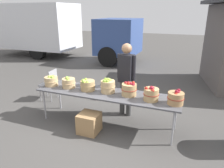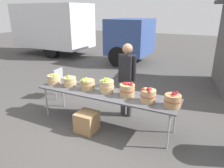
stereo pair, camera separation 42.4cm
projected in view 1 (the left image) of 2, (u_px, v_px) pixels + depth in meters
name	position (u px, v px, depth m)	size (l,w,h in m)	color
ground_plane	(107.00, 124.00, 4.72)	(40.00, 40.00, 0.00)	#474442
market_table	(107.00, 94.00, 4.49)	(3.10, 0.76, 0.75)	#4C4C51
apple_basket_green_0	(51.00, 81.00, 4.87)	(0.32, 0.32, 0.25)	tan
apple_basket_green_1	(69.00, 83.00, 4.74)	(0.31, 0.31, 0.26)	tan
apple_basket_green_2	(87.00, 85.00, 4.58)	(0.33, 0.33, 0.27)	tan
apple_basket_green_3	(108.00, 86.00, 4.45)	(0.32, 0.32, 0.31)	tan
apple_basket_red_0	(129.00, 89.00, 4.30)	(0.32, 0.32, 0.30)	tan
apple_basket_red_1	(151.00, 94.00, 4.05)	(0.31, 0.31, 0.30)	tan
apple_basket_red_2	(176.00, 98.00, 3.90)	(0.32, 0.32, 0.29)	#A87F51
vendor_adult	(126.00, 74.00, 4.82)	(0.45, 0.28, 1.73)	#3F3F3F
box_truck	(55.00, 29.00, 11.09)	(7.73, 2.29, 2.75)	silver
folding_chair	(50.00, 82.00, 5.87)	(0.43, 0.43, 0.86)	#99999E
produce_crate	(89.00, 123.00, 4.35)	(0.41, 0.41, 0.41)	#A87F51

